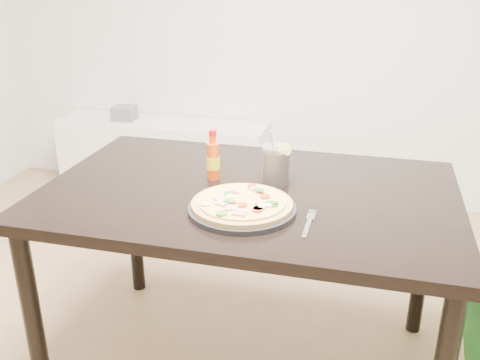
% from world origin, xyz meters
% --- Properties ---
extents(dining_table, '(1.40, 0.90, 0.75)m').
position_xyz_m(dining_table, '(0.16, 0.54, 0.67)').
color(dining_table, black).
rests_on(dining_table, ground).
extents(plate, '(0.34, 0.34, 0.02)m').
position_xyz_m(plate, '(0.19, 0.37, 0.76)').
color(plate, black).
rests_on(plate, dining_table).
extents(pizza, '(0.32, 0.32, 0.03)m').
position_xyz_m(pizza, '(0.19, 0.36, 0.78)').
color(pizza, tan).
rests_on(pizza, plate).
extents(hot_sauce_bottle, '(0.05, 0.05, 0.18)m').
position_xyz_m(hot_sauce_bottle, '(0.02, 0.60, 0.82)').
color(hot_sauce_bottle, '#E5450D').
rests_on(hot_sauce_bottle, dining_table).
extents(cola_cup, '(0.11, 0.10, 0.19)m').
position_xyz_m(cola_cup, '(0.24, 0.62, 0.81)').
color(cola_cup, black).
rests_on(cola_cup, dining_table).
extents(fork, '(0.02, 0.19, 0.00)m').
position_xyz_m(fork, '(0.40, 0.33, 0.75)').
color(fork, silver).
rests_on(fork, dining_table).
extents(media_console, '(1.40, 0.34, 0.50)m').
position_xyz_m(media_console, '(-0.80, 2.07, 0.25)').
color(media_console, white).
rests_on(media_console, ground).
extents(cd_stack, '(0.14, 0.12, 0.09)m').
position_xyz_m(cd_stack, '(-1.05, 2.05, 0.55)').
color(cd_stack, slate).
rests_on(cd_stack, media_console).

